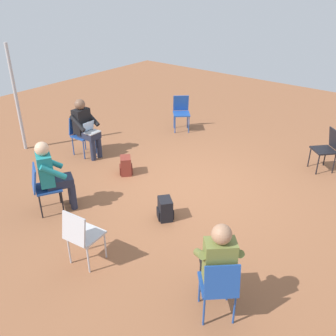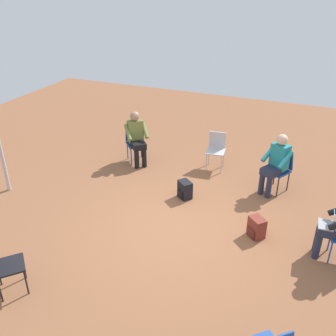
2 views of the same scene
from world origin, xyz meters
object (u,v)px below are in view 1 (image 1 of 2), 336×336
Objects in this scene: chair_southeast at (43,185)px; backpack_near_laptop_user at (126,167)px; chair_south at (81,132)px; chair_southwest at (181,110)px; person_in_teal at (52,173)px; person_in_olive at (217,261)px; chair_northeast at (219,285)px; backpack_by_empty_chair at (165,210)px; person_with_laptop at (85,125)px; chair_northwest at (328,147)px; chair_east at (81,234)px.

chair_southeast is 2.36× the size of backpack_near_laptop_user.
chair_southwest is at bearing 159.28° from chair_south.
person_in_olive is at bearing 26.68° from person_in_teal.
chair_northeast is 2.36× the size of backpack_by_empty_chair.
backpack_by_empty_chair is at bearing 72.83° from chair_south.
person_in_olive is 1.96m from backpack_by_empty_chair.
chair_southwest is 2.58m from person_with_laptop.
backpack_by_empty_chair is (0.70, 1.55, 0.00)m from backpack_near_laptop_user.
person_in_teal is at bearing 97.44° from chair_northwest.
chair_east is at bearing 31.51° from backpack_near_laptop_user.
backpack_near_laptop_user is at bearing 84.07° from chair_northwest.
backpack_near_laptop_user is 1.70m from backpack_by_empty_chair.
person_with_laptop is at bearing 131.62° from chair_east.
backpack_by_empty_chair is (3.28, 2.12, -0.34)m from chair_southwest.
chair_south is (2.49, -0.84, 0.00)m from chair_southwest.
person_in_teal is at bearing 133.33° from chair_northeast.
person_in_teal is 3.44× the size of backpack_by_empty_chair.
chair_south and chair_northeast have the same top height.
chair_northeast reaches higher than backpack_by_empty_chair.
person_in_olive is at bearing 60.88° from backpack_near_laptop_user.
chair_south is 2.36× the size of backpack_by_empty_chair.
chair_southwest is at bearing 162.83° from person_with_laptop.
person_with_laptop is (-2.31, -2.59, 0.20)m from chair_east.
person_in_olive is at bearing 65.84° from chair_south.
chair_southeast is 2.25m from chair_south.
chair_southeast reaches higher than backpack_near_laptop_user.
chair_northwest is at bearing 83.24° from person_in_teal.
chair_east is 1.00× the size of chair_south.
person_in_teal is at bearing 55.68° from chair_southwest.
chair_southeast is 2.00m from backpack_by_empty_chair.
chair_northeast is 0.69× the size of person_in_teal.
person_with_laptop is at bearing 153.99° from person_in_teal.
chair_east is 1.54m from chair_southeast.
backpack_near_laptop_user is (-1.61, 0.03, -0.54)m from person_in_teal.
chair_east is 0.69× the size of person_in_olive.
chair_southeast is 0.69× the size of person_with_laptop.
person_with_laptop is at bearing 90.00° from chair_south.
chair_northwest is 0.69× the size of person_in_teal.
person_with_laptop is (-0.01, 0.17, 0.20)m from chair_south.
chair_southeast is 3.36m from chair_northeast.
chair_east and chair_northwest have the same top height.
backpack_near_laptop_user is at bearing 115.28° from chair_southeast.
person_in_teal is (4.19, 0.53, 0.20)m from chair_southwest.
person_in_olive is at bearing 90.00° from chair_northeast.
chair_northeast is at bearing 136.33° from chair_northwest.
backpack_by_empty_chair is (0.80, 2.78, -0.53)m from person_with_laptop.
person_in_olive is (-0.47, 1.77, 0.20)m from chair_east.
chair_east is 3.47m from person_with_laptop.
chair_south reaches higher than backpack_near_laptop_user.
person_in_olive is at bearing 29.31° from chair_southeast.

